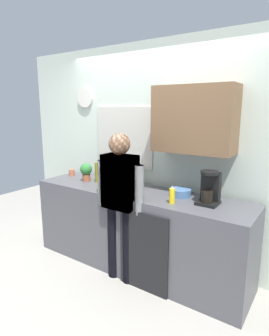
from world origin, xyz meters
TOP-DOWN VIEW (x-y plane):
  - ground_plane at (0.00, 0.00)m, footprint 8.00×8.00m
  - kitchen_counter at (0.00, 0.30)m, footprint 2.59×0.64m
  - dishwasher_panel at (0.31, -0.03)m, footprint 0.56×0.02m
  - back_wall_assembly at (0.07, 0.70)m, footprint 4.19×0.42m
  - coffee_maker at (0.82, 0.35)m, footprint 0.20×0.20m
  - bottle_olive_oil at (-0.63, 0.35)m, footprint 0.06×0.06m
  - bottle_dark_sauce at (-0.03, 0.43)m, footprint 0.06×0.06m
  - bottle_red_vinegar at (0.12, 0.15)m, footprint 0.06×0.06m
  - cup_white_mug at (-0.33, 0.17)m, footprint 0.08×0.08m
  - cup_terracotta_mug at (-1.14, 0.40)m, footprint 0.08×0.08m
  - mixing_bowl at (0.49, 0.41)m, footprint 0.22×0.22m
  - potted_plant at (-0.78, 0.31)m, footprint 0.15×0.15m
  - dish_soap at (0.52, 0.15)m, footprint 0.06×0.06m
  - storage_canister at (-0.21, 0.54)m, footprint 0.14×0.14m
  - person_at_sink at (0.00, 0.00)m, footprint 0.57×0.22m
  - person_guest at (0.00, 0.00)m, footprint 0.57×0.22m

SIDE VIEW (x-z plane):
  - ground_plane at x=0.00m, z-range 0.00..0.00m
  - dishwasher_panel at x=0.31m, z-range 0.00..0.83m
  - kitchen_counter at x=0.00m, z-range 0.00..0.93m
  - person_at_sink at x=0.00m, z-range 0.15..1.75m
  - person_guest at x=0.00m, z-range 0.15..1.75m
  - mixing_bowl at x=0.49m, z-range 0.93..1.01m
  - cup_terracotta_mug at x=-1.14m, z-range 0.93..1.02m
  - cup_white_mug at x=-0.33m, z-range 0.93..1.02m
  - dish_soap at x=0.52m, z-range 0.92..1.10m
  - storage_canister at x=-0.21m, z-range 0.93..1.10m
  - bottle_dark_sauce at x=-0.03m, z-range 0.93..1.11m
  - bottle_red_vinegar at x=0.12m, z-range 0.93..1.15m
  - bottle_olive_oil at x=-0.63m, z-range 0.93..1.18m
  - potted_plant at x=-0.78m, z-range 0.94..1.17m
  - coffee_maker at x=0.82m, z-range 0.91..1.24m
  - back_wall_assembly at x=0.07m, z-range 0.06..2.66m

